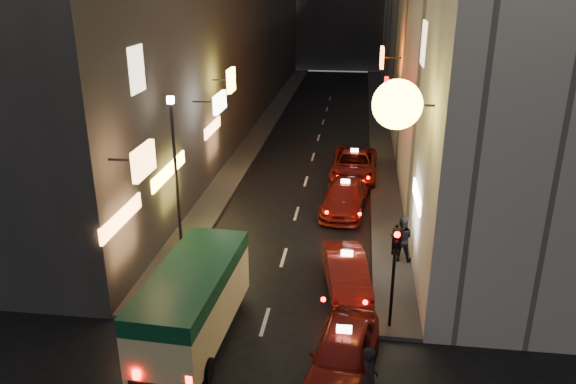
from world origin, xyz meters
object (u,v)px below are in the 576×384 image
at_px(minibus, 193,296).
at_px(traffic_light, 395,256).
at_px(taxi_near, 343,350).
at_px(lamp_post, 175,165).
at_px(pedestrian_crossing, 369,375).

distance_m(minibus, traffic_light, 6.19).
distance_m(taxi_near, lamp_post, 10.04).
height_order(pedestrian_crossing, traffic_light, traffic_light).
xyz_separation_m(minibus, traffic_light, (5.97, 1.17, 1.13)).
xyz_separation_m(taxi_near, pedestrian_crossing, (0.70, -1.20, 0.21)).
bearing_deg(pedestrian_crossing, lamp_post, 30.18).
height_order(traffic_light, lamp_post, lamp_post).
xyz_separation_m(taxi_near, lamp_post, (-6.80, 6.80, 2.88)).
relative_size(taxi_near, traffic_light, 1.58).
distance_m(pedestrian_crossing, lamp_post, 11.28).
bearing_deg(traffic_light, lamp_post, 151.09).
relative_size(traffic_light, lamp_post, 0.56).
bearing_deg(lamp_post, minibus, -68.61).
bearing_deg(taxi_near, pedestrian_crossing, -59.75).
height_order(taxi_near, lamp_post, lamp_post).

